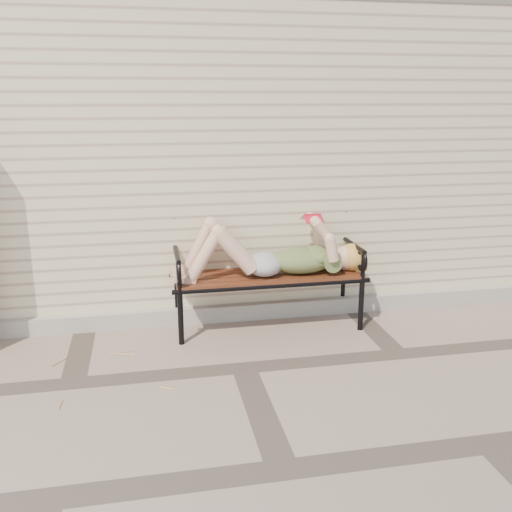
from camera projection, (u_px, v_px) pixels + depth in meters
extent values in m
plane|color=gray|center=(244.00, 368.00, 4.32)|extent=(80.00, 80.00, 0.00)
cube|color=beige|center=(200.00, 139.00, 6.75)|extent=(8.00, 4.00, 3.00)
cube|color=#AEAA9D|center=(226.00, 313.00, 5.22)|extent=(8.00, 0.10, 0.15)
cylinder|color=black|center=(181.00, 317.00, 4.68)|extent=(0.05, 0.05, 0.48)
cylinder|color=black|center=(177.00, 298.00, 5.13)|extent=(0.05, 0.05, 0.48)
cylinder|color=black|center=(361.00, 304.00, 4.97)|extent=(0.05, 0.05, 0.48)
cylinder|color=black|center=(343.00, 287.00, 5.42)|extent=(0.05, 0.05, 0.48)
cube|color=maroon|center=(268.00, 275.00, 4.99)|extent=(1.61, 0.52, 0.03)
cylinder|color=black|center=(274.00, 286.00, 4.77)|extent=(1.70, 0.04, 0.04)
cylinder|color=black|center=(262.00, 270.00, 5.22)|extent=(1.70, 0.04, 0.04)
torus|color=black|center=(260.00, 208.00, 5.18)|extent=(0.29, 0.04, 0.29)
ellipsoid|color=#0A3D46|center=(302.00, 260.00, 4.98)|extent=(0.57, 0.33, 0.22)
ellipsoid|color=#0A3D46|center=(316.00, 256.00, 4.99)|extent=(0.28, 0.32, 0.17)
ellipsoid|color=#A9AAAE|center=(264.00, 264.00, 4.92)|extent=(0.32, 0.36, 0.20)
sphere|color=#D2A58E|center=(347.00, 258.00, 5.06)|extent=(0.23, 0.23, 0.23)
ellipsoid|color=tan|center=(352.00, 257.00, 5.07)|extent=(0.27, 0.27, 0.24)
cube|color=#B51429|center=(312.00, 215.00, 4.89)|extent=(0.15, 0.02, 0.02)
cube|color=beige|center=(314.00, 219.00, 4.85)|extent=(0.15, 0.09, 0.05)
cube|color=beige|center=(311.00, 217.00, 4.94)|extent=(0.15, 0.09, 0.05)
cube|color=#B51429|center=(314.00, 219.00, 4.85)|extent=(0.16, 0.10, 0.06)
cube|color=#B51429|center=(311.00, 217.00, 4.94)|extent=(0.16, 0.10, 0.06)
cylinder|color=tan|center=(72.00, 389.00, 4.00)|extent=(0.17, 0.08, 0.01)
cylinder|color=tan|center=(87.00, 458.00, 3.24)|extent=(0.06, 0.13, 0.01)
cylinder|color=tan|center=(94.00, 364.00, 4.38)|extent=(0.13, 0.05, 0.01)
cylinder|color=tan|center=(22.00, 363.00, 4.39)|extent=(0.09, 0.06, 0.01)
cylinder|color=tan|center=(82.00, 380.00, 4.13)|extent=(0.09, 0.11, 0.01)
cylinder|color=tan|center=(175.00, 442.00, 3.39)|extent=(0.08, 0.07, 0.01)
cylinder|color=tan|center=(87.00, 388.00, 4.01)|extent=(0.08, 0.06, 0.01)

